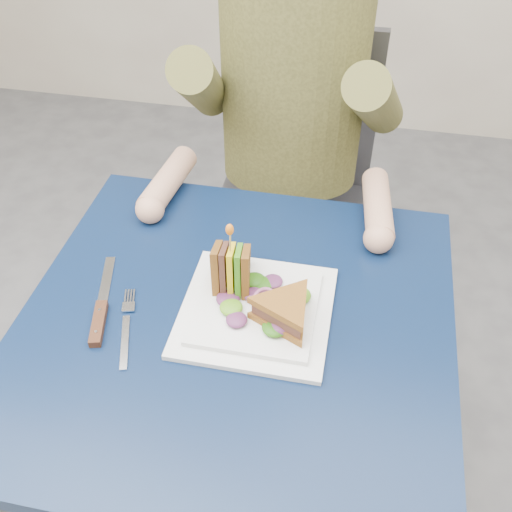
% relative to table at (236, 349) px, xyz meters
% --- Properties ---
extents(ground, '(4.00, 4.00, 0.00)m').
position_rel_table_xyz_m(ground, '(0.00, 0.00, -0.65)').
color(ground, '#565658').
rests_on(ground, ground).
extents(table, '(0.75, 0.75, 0.73)m').
position_rel_table_xyz_m(table, '(0.00, 0.00, 0.00)').
color(table, black).
rests_on(table, ground).
extents(chair, '(0.42, 0.40, 0.93)m').
position_rel_table_xyz_m(chair, '(0.00, 0.72, -0.11)').
color(chair, '#47474C').
rests_on(chair, ground).
extents(diner, '(0.54, 0.59, 0.74)m').
position_rel_table_xyz_m(diner, '(-0.00, 0.61, 0.26)').
color(diner, '#4C4A22').
rests_on(diner, chair).
extents(plate, '(0.26, 0.26, 0.02)m').
position_rel_table_xyz_m(plate, '(0.03, 0.02, 0.09)').
color(plate, white).
rests_on(plate, table).
extents(sandwich_flat, '(0.17, 0.17, 0.05)m').
position_rel_table_xyz_m(sandwich_flat, '(0.09, -0.00, 0.12)').
color(sandwich_flat, brown).
rests_on(sandwich_flat, plate).
extents(sandwich_upright, '(0.09, 0.15, 0.15)m').
position_rel_table_xyz_m(sandwich_upright, '(-0.02, 0.07, 0.13)').
color(sandwich_upright, brown).
rests_on(sandwich_upright, plate).
extents(fork, '(0.07, 0.18, 0.01)m').
position_rel_table_xyz_m(fork, '(-0.18, -0.06, 0.08)').
color(fork, silver).
rests_on(fork, table).
extents(knife, '(0.08, 0.22, 0.02)m').
position_rel_table_xyz_m(knife, '(-0.23, -0.04, 0.09)').
color(knife, silver).
rests_on(knife, table).
extents(toothpick, '(0.01, 0.01, 0.06)m').
position_rel_table_xyz_m(toothpick, '(-0.02, 0.07, 0.20)').
color(toothpick, tan).
rests_on(toothpick, sandwich_upright).
extents(toothpick_frill, '(0.01, 0.01, 0.02)m').
position_rel_table_xyz_m(toothpick_frill, '(-0.02, 0.07, 0.23)').
color(toothpick_frill, orange).
rests_on(toothpick_frill, sandwich_upright).
extents(lettuce_spill, '(0.15, 0.13, 0.02)m').
position_rel_table_xyz_m(lettuce_spill, '(0.04, 0.03, 0.11)').
color(lettuce_spill, '#337A14').
rests_on(lettuce_spill, plate).
extents(onion_ring, '(0.04, 0.04, 0.02)m').
position_rel_table_xyz_m(onion_ring, '(0.05, 0.03, 0.11)').
color(onion_ring, '#9E4C7A').
rests_on(onion_ring, plate).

